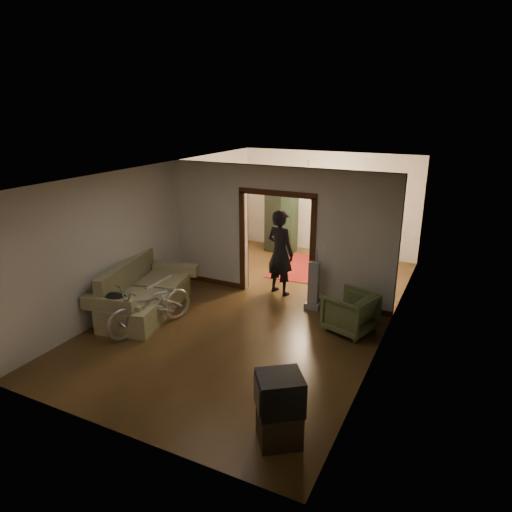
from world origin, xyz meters
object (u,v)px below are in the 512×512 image
Objects in this scene: bicycle at (151,306)px; person at (280,252)px; locker at (281,223)px; desk at (351,250)px; sofa at (146,288)px; armchair at (350,312)px.

person is at bearing 78.31° from bicycle.
desk is at bearing 2.18° from locker.
person is at bearing 33.14° from sofa.
bicycle is at bearing -109.95° from desk.
person is 1.96× the size of desk.
bicycle is at bearing 79.88° from person.
person is (2.00, 2.09, 0.43)m from sofa.
person is at bearing -59.84° from locker.
armchair is (3.87, 1.00, -0.14)m from sofa.
bicycle is 2.19× the size of armchair.
bicycle is at bearing -57.31° from sofa.
bicycle is 3.04m from person.
locker is at bearing 104.40° from bicycle.
armchair is (3.31, 1.54, -0.10)m from bicycle.
armchair is 0.43× the size of person.
desk is at bearing 83.15° from bicycle.
sofa reaches higher than armchair.
sofa is 1.18× the size of person.
sofa is 2.73× the size of armchair.
desk is (-0.96, 3.74, -0.02)m from armchair.
locker reaches higher than sofa.
sofa is at bearing -91.84° from locker.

